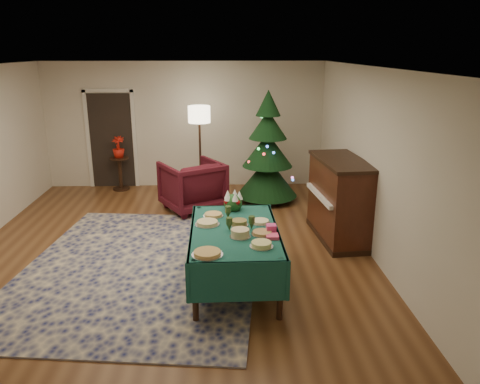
{
  "coord_description": "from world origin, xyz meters",
  "views": [
    {
      "loc": [
        0.81,
        -6.67,
        2.94
      ],
      "look_at": [
        1.06,
        -0.2,
        0.95
      ],
      "focal_mm": 35.0,
      "sensor_mm": 36.0,
      "label": 1
    }
  ],
  "objects_px": {
    "gift_box": "(271,229)",
    "armchair": "(192,183)",
    "potted_plant": "(119,152)",
    "piano": "(340,200)",
    "christmas_tree": "(268,152)",
    "buffet_table": "(234,240)",
    "floor_lamp": "(199,120)",
    "side_table": "(120,174)"
  },
  "relations": [
    {
      "from": "buffet_table",
      "to": "floor_lamp",
      "type": "distance_m",
      "value": 4.15
    },
    {
      "from": "gift_box",
      "to": "piano",
      "type": "distance_m",
      "value": 2.03
    },
    {
      "from": "floor_lamp",
      "to": "potted_plant",
      "type": "bearing_deg",
      "value": 167.98
    },
    {
      "from": "floor_lamp",
      "to": "christmas_tree",
      "type": "xyz_separation_m",
      "value": [
        1.35,
        -0.5,
        -0.57
      ]
    },
    {
      "from": "buffet_table",
      "to": "floor_lamp",
      "type": "relative_size",
      "value": 1.06
    },
    {
      "from": "floor_lamp",
      "to": "christmas_tree",
      "type": "height_order",
      "value": "christmas_tree"
    },
    {
      "from": "floor_lamp",
      "to": "potted_plant",
      "type": "xyz_separation_m",
      "value": [
        -1.75,
        0.37,
        -0.72
      ]
    },
    {
      "from": "christmas_tree",
      "to": "side_table",
      "type": "bearing_deg",
      "value": 164.23
    },
    {
      "from": "christmas_tree",
      "to": "piano",
      "type": "height_order",
      "value": "christmas_tree"
    },
    {
      "from": "buffet_table",
      "to": "gift_box",
      "type": "relative_size",
      "value": 16.22
    },
    {
      "from": "christmas_tree",
      "to": "potted_plant",
      "type": "bearing_deg",
      "value": 164.23
    },
    {
      "from": "floor_lamp",
      "to": "piano",
      "type": "bearing_deg",
      "value": -47.34
    },
    {
      "from": "christmas_tree",
      "to": "gift_box",
      "type": "bearing_deg",
      "value": -94.64
    },
    {
      "from": "armchair",
      "to": "christmas_tree",
      "type": "bearing_deg",
      "value": 169.63
    },
    {
      "from": "gift_box",
      "to": "floor_lamp",
      "type": "distance_m",
      "value": 4.3
    },
    {
      "from": "piano",
      "to": "floor_lamp",
      "type": "bearing_deg",
      "value": 132.66
    },
    {
      "from": "armchair",
      "to": "potted_plant",
      "type": "distance_m",
      "value": 2.18
    },
    {
      "from": "potted_plant",
      "to": "gift_box",
      "type": "bearing_deg",
      "value": -57.87
    },
    {
      "from": "gift_box",
      "to": "armchair",
      "type": "relative_size",
      "value": 0.12
    },
    {
      "from": "side_table",
      "to": "gift_box",
      "type": "bearing_deg",
      "value": -57.87
    },
    {
      "from": "side_table",
      "to": "piano",
      "type": "xyz_separation_m",
      "value": [
        4.07,
        -2.89,
        0.29
      ]
    },
    {
      "from": "buffet_table",
      "to": "armchair",
      "type": "distance_m",
      "value": 3.05
    },
    {
      "from": "gift_box",
      "to": "piano",
      "type": "bearing_deg",
      "value": 51.65
    },
    {
      "from": "side_table",
      "to": "christmas_tree",
      "type": "height_order",
      "value": "christmas_tree"
    },
    {
      "from": "floor_lamp",
      "to": "potted_plant",
      "type": "distance_m",
      "value": 1.93
    },
    {
      "from": "potted_plant",
      "to": "piano",
      "type": "relative_size",
      "value": 0.29
    },
    {
      "from": "floor_lamp",
      "to": "piano",
      "type": "xyz_separation_m",
      "value": [
        2.31,
        -2.51,
        -0.93
      ]
    },
    {
      "from": "gift_box",
      "to": "christmas_tree",
      "type": "bearing_deg",
      "value": 85.36
    },
    {
      "from": "gift_box",
      "to": "christmas_tree",
      "type": "distance_m",
      "value": 3.62
    },
    {
      "from": "armchair",
      "to": "floor_lamp",
      "type": "distance_m",
      "value": 1.47
    },
    {
      "from": "buffet_table",
      "to": "piano",
      "type": "bearing_deg",
      "value": 40.84
    },
    {
      "from": "armchair",
      "to": "potted_plant",
      "type": "relative_size",
      "value": 2.27
    },
    {
      "from": "gift_box",
      "to": "side_table",
      "type": "xyz_separation_m",
      "value": [
        -2.81,
        4.48,
        -0.46
      ]
    },
    {
      "from": "potted_plant",
      "to": "christmas_tree",
      "type": "xyz_separation_m",
      "value": [
        3.1,
        -0.88,
        0.15
      ]
    },
    {
      "from": "potted_plant",
      "to": "christmas_tree",
      "type": "bearing_deg",
      "value": -15.77
    },
    {
      "from": "potted_plant",
      "to": "armchair",
      "type": "bearing_deg",
      "value": -40.39
    },
    {
      "from": "buffet_table",
      "to": "piano",
      "type": "distance_m",
      "value": 2.26
    },
    {
      "from": "side_table",
      "to": "floor_lamp",
      "type": "bearing_deg",
      "value": -12.02
    },
    {
      "from": "gift_box",
      "to": "christmas_tree",
      "type": "height_order",
      "value": "christmas_tree"
    },
    {
      "from": "buffet_table",
      "to": "side_table",
      "type": "bearing_deg",
      "value": 118.37
    },
    {
      "from": "buffet_table",
      "to": "side_table",
      "type": "distance_m",
      "value": 4.97
    },
    {
      "from": "buffet_table",
      "to": "christmas_tree",
      "type": "bearing_deg",
      "value": 77.93
    }
  ]
}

